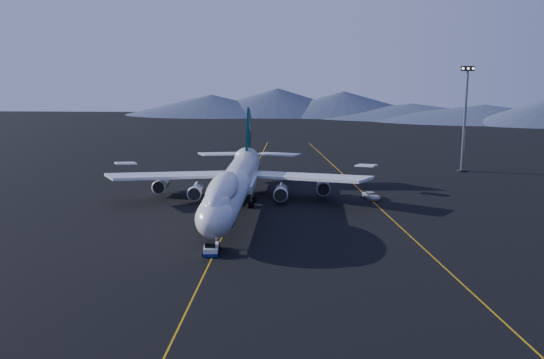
# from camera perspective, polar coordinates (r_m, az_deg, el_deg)

# --- Properties ---
(ground) EXTENTS (500.00, 500.00, 0.00)m
(ground) POSITION_cam_1_polar(r_m,az_deg,el_deg) (128.70, -3.51, -2.90)
(ground) COLOR black
(ground) RESTS_ON ground
(taxiway_line_main) EXTENTS (0.25, 220.00, 0.01)m
(taxiway_line_main) POSITION_cam_1_polar(r_m,az_deg,el_deg) (128.70, -3.51, -2.89)
(taxiway_line_main) COLOR #C6880B
(taxiway_line_main) RESTS_ON ground
(taxiway_line_side) EXTENTS (28.08, 198.09, 0.01)m
(taxiway_line_side) POSITION_cam_1_polar(r_m,az_deg,el_deg) (138.40, 9.42, -2.03)
(taxiway_line_side) COLOR #C6880B
(taxiway_line_side) RESTS_ON ground
(boeing_747) EXTENTS (59.62, 72.43, 19.37)m
(boeing_747) POSITION_cam_1_polar(r_m,az_deg,el_deg) (127.46, -3.54, -0.36)
(boeing_747) COLOR silver
(boeing_747) RESTS_ON ground
(pushback_tug) EXTENTS (3.14, 5.05, 2.11)m
(pushback_tug) POSITION_cam_1_polar(r_m,az_deg,el_deg) (100.45, -5.74, -6.57)
(pushback_tug) COLOR silver
(pushback_tug) RESTS_ON ground
(service_van) EXTENTS (4.24, 6.20, 1.58)m
(service_van) POSITION_cam_1_polar(r_m,az_deg,el_deg) (140.61, 9.33, -1.49)
(service_van) COLOR silver
(service_van) RESTS_ON ground
(floodlight_mast) EXTENTS (3.68, 2.76, 29.75)m
(floodlight_mast) POSITION_cam_1_polar(r_m,az_deg,el_deg) (180.12, 17.68, 5.47)
(floodlight_mast) COLOR black
(floodlight_mast) RESTS_ON ground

